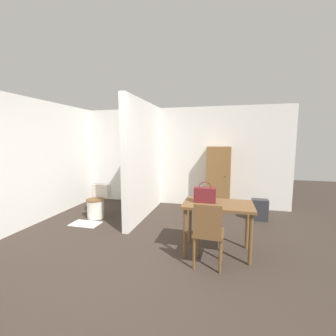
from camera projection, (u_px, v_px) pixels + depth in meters
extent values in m
plane|color=#382D26|center=(115.00, 275.00, 2.81)|extent=(16.00, 16.00, 0.00)
cube|color=white|center=(174.00, 157.00, 5.89)|extent=(5.74, 0.12, 2.50)
cube|color=white|center=(47.00, 160.00, 4.83)|extent=(0.12, 4.31, 2.50)
cube|color=white|center=(144.00, 160.00, 4.91)|extent=(0.12, 2.12, 2.50)
cube|color=brown|center=(218.00, 205.00, 3.29)|extent=(1.01, 0.61, 0.04)
cylinder|color=brown|center=(185.00, 233.00, 3.21)|extent=(0.05, 0.05, 0.72)
cylinder|color=brown|center=(251.00, 240.00, 2.99)|extent=(0.05, 0.05, 0.72)
cylinder|color=brown|center=(190.00, 221.00, 3.68)|extent=(0.05, 0.05, 0.72)
cylinder|color=brown|center=(247.00, 226.00, 3.47)|extent=(0.05, 0.05, 0.72)
cube|color=brown|center=(209.00, 233.00, 3.00)|extent=(0.41, 0.41, 0.04)
cube|color=brown|center=(208.00, 221.00, 2.80)|extent=(0.35, 0.04, 0.42)
cylinder|color=brown|center=(198.00, 242.00, 3.23)|extent=(0.04, 0.04, 0.43)
cylinder|color=brown|center=(221.00, 245.00, 3.14)|extent=(0.04, 0.04, 0.43)
cylinder|color=brown|center=(194.00, 253.00, 2.92)|extent=(0.04, 0.04, 0.43)
cylinder|color=brown|center=(220.00, 257.00, 2.83)|extent=(0.04, 0.04, 0.43)
cylinder|color=silver|center=(96.00, 209.00, 4.86)|extent=(0.35, 0.35, 0.39)
cylinder|color=brown|center=(95.00, 200.00, 4.84)|extent=(0.37, 0.37, 0.02)
cube|color=silver|center=(101.00, 191.00, 5.06)|extent=(0.40, 0.18, 0.30)
cube|color=maroon|center=(205.00, 195.00, 3.34)|extent=(0.32, 0.13, 0.22)
torus|color=maroon|center=(205.00, 188.00, 3.32)|extent=(0.19, 0.01, 0.19)
cube|color=brown|center=(218.00, 178.00, 5.43)|extent=(0.56, 0.35, 1.53)
sphere|color=black|center=(225.00, 177.00, 5.20)|extent=(0.02, 0.02, 0.02)
cube|color=silver|center=(85.00, 224.00, 4.52)|extent=(0.58, 0.35, 0.01)
cube|color=#2D2D33|center=(260.00, 210.00, 4.73)|extent=(0.32, 0.21, 0.45)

